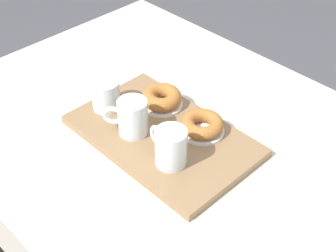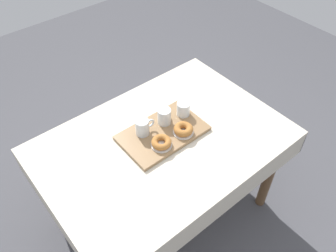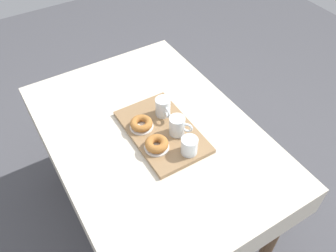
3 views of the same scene
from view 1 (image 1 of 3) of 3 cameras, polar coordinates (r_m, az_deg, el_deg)
dining_table at (r=1.30m, az=1.40°, el=-4.53°), size 1.33×0.93×0.74m
serving_tray at (r=1.22m, az=-0.66°, el=-1.14°), size 0.47×0.29×0.02m
tea_mug_left at (r=1.11m, az=0.29°, el=-2.60°), size 0.11×0.07×0.09m
tea_mug_right at (r=1.19m, az=-4.27°, el=0.94°), size 0.10×0.09×0.09m
water_glass_near at (r=1.28m, az=-7.35°, el=3.52°), size 0.08×0.08×0.08m
donut_plate_left at (r=1.22m, az=4.04°, el=-0.53°), size 0.11×0.11×0.01m
sugar_donut_left at (r=1.20m, az=4.08°, el=0.21°), size 0.11×0.11×0.03m
donut_plate_right at (r=1.30m, az=-0.75°, el=2.60°), size 0.11×0.11×0.01m
sugar_donut_right at (r=1.29m, az=-0.76°, el=3.41°), size 0.11×0.11×0.04m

